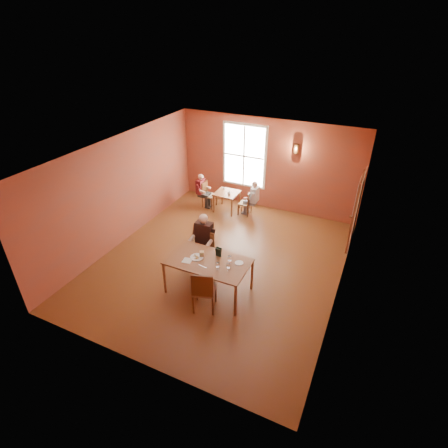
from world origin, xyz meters
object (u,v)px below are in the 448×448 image
at_px(second_table, 227,201).
at_px(chair_diner_maroon, 209,195).
at_px(diner_white, 246,199).
at_px(diner_maroon, 209,191).
at_px(chair_diner_white, 245,203).
at_px(chair_diner_main, 203,253).
at_px(diner_main, 202,247).
at_px(chair_empty, 204,289).
at_px(main_table, 208,276).

xyz_separation_m(second_table, chair_diner_maroon, (-0.65, 0.00, 0.12)).
bearing_deg(diner_white, diner_maroon, 90.00).
xyz_separation_m(chair_diner_white, diner_white, (0.03, 0.00, 0.16)).
relative_size(chair_diner_main, diner_maroon, 0.92).
relative_size(diner_white, chair_diner_maroon, 1.30).
relative_size(chair_diner_main, diner_main, 0.73).
xyz_separation_m(chair_diner_main, chair_diner_maroon, (-1.46, 3.20, -0.07)).
relative_size(chair_empty, chair_diner_white, 1.29).
bearing_deg(chair_diner_white, diner_white, -90.00).
xyz_separation_m(chair_diner_main, chair_empty, (0.68, -1.18, 0.01)).
height_order(main_table, second_table, main_table).
bearing_deg(main_table, chair_empty, -71.39).
bearing_deg(chair_diner_maroon, chair_empty, 26.02).
bearing_deg(diner_main, chair_diner_main, -90.00).
relative_size(chair_diner_main, chair_empty, 0.97).
distance_m(chair_diner_main, chair_empty, 1.36).
relative_size(chair_diner_main, chair_diner_maroon, 1.17).
height_order(main_table, diner_main, diner_main).
bearing_deg(diner_maroon, second_table, 90.00).
relative_size(chair_diner_maroon, diner_maroon, 0.79).
xyz_separation_m(chair_diner_main, chair_diner_white, (-0.16, 3.20, -0.11)).
bearing_deg(chair_diner_main, chair_diner_maroon, -65.47).
bearing_deg(chair_empty, chair_diner_white, 82.81).
bearing_deg(second_table, diner_white, 0.00).
bearing_deg(chair_diner_main, main_table, 127.57).
xyz_separation_m(diner_main, diner_white, (-0.13, 3.23, -0.13)).
bearing_deg(diner_main, main_table, 128.88).
height_order(second_table, chair_diner_maroon, chair_diner_maroon).
xyz_separation_m(chair_diner_maroon, diner_maroon, (-0.03, 0.00, 0.12)).
bearing_deg(diner_main, diner_white, -87.65).
distance_m(main_table, second_table, 4.07).
height_order(chair_diner_white, diner_maroon, diner_maroon).
bearing_deg(chair_empty, chair_diner_main, 101.82).
bearing_deg(diner_white, chair_empty, -169.52).
relative_size(second_table, chair_diner_white, 0.90).
bearing_deg(chair_diner_maroon, diner_maroon, -90.00).
distance_m(second_table, diner_maroon, 0.72).
relative_size(second_table, chair_diner_maroon, 0.84).
bearing_deg(diner_white, second_table, 90.00).
bearing_deg(diner_white, chair_diner_main, -177.63).
relative_size(main_table, chair_diner_maroon, 2.12).
distance_m(chair_empty, second_table, 4.64).
height_order(main_table, diner_maroon, diner_maroon).
bearing_deg(chair_diner_white, chair_diner_maroon, 90.00).
bearing_deg(chair_diner_white, diner_main, -177.12).
bearing_deg(diner_maroon, chair_diner_maroon, 90.00).
bearing_deg(chair_diner_maroon, second_table, 90.00).
bearing_deg(diner_white, main_table, -170.68).
distance_m(chair_diner_main, diner_main, 0.19).
distance_m(main_table, diner_main, 0.84).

